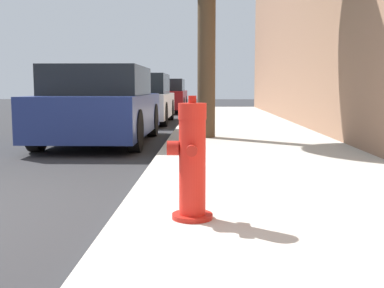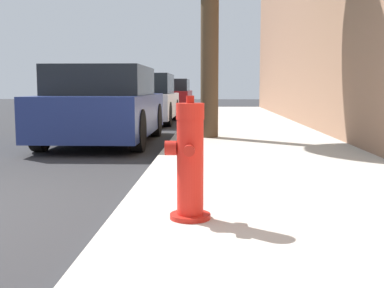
{
  "view_description": "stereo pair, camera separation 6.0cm",
  "coord_description": "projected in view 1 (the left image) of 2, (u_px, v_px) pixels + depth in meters",
  "views": [
    {
      "loc": [
        2.65,
        -3.65,
        1.08
      ],
      "look_at": [
        2.52,
        0.98,
        0.53
      ],
      "focal_mm": 45.0,
      "sensor_mm": 36.0,
      "label": 1
    },
    {
      "loc": [
        2.71,
        -3.65,
        1.08
      ],
      "look_at": [
        2.52,
        0.98,
        0.53
      ],
      "focal_mm": 45.0,
      "sensor_mm": 36.0,
      "label": 2
    }
  ],
  "objects": [
    {
      "name": "parked_car_far",
      "position": [
        166.0,
        96.0,
        20.97
      ],
      "size": [
        1.76,
        4.55,
        1.43
      ],
      "color": "maroon",
      "rests_on": "ground_plane"
    },
    {
      "name": "parked_car_near",
      "position": [
        101.0,
        106.0,
        9.26
      ],
      "size": [
        1.87,
        4.22,
        1.47
      ],
      "color": "navy",
      "rests_on": "ground_plane"
    },
    {
      "name": "sidewalk_slab",
      "position": [
        314.0,
        219.0,
        3.72
      ],
      "size": [
        3.08,
        40.0,
        0.13
      ],
      "color": "beige",
      "rests_on": "ground_plane"
    },
    {
      "name": "fire_hydrant",
      "position": [
        192.0,
        163.0,
        3.48
      ],
      "size": [
        0.33,
        0.33,
        0.9
      ],
      "color": "red",
      "rests_on": "sidewalk_slab"
    },
    {
      "name": "parked_car_mid",
      "position": [
        139.0,
        100.0,
        14.47
      ],
      "size": [
        1.89,
        4.22,
        1.47
      ],
      "color": "silver",
      "rests_on": "ground_plane"
    }
  ]
}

